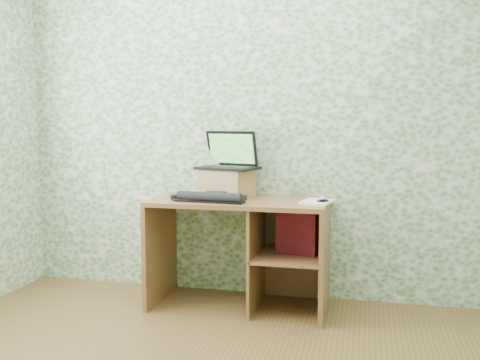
% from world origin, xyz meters
% --- Properties ---
extents(wall_back, '(3.50, 0.00, 3.50)m').
position_xyz_m(wall_back, '(0.00, 1.75, 1.30)').
color(wall_back, silver).
rests_on(wall_back, ground).
extents(desk, '(1.20, 0.60, 0.75)m').
position_xyz_m(desk, '(0.08, 1.47, 0.48)').
color(desk, brown).
rests_on(desk, floor).
extents(riser, '(0.38, 0.35, 0.19)m').
position_xyz_m(riser, '(-0.12, 1.58, 0.85)').
color(riser, '#A17648').
rests_on(riser, desk).
extents(laptop, '(0.47, 0.39, 0.27)m').
position_xyz_m(laptop, '(-0.12, 1.63, 1.01)').
color(laptop, black).
rests_on(laptop, riser).
extents(keyboard, '(0.49, 0.28, 0.07)m').
position_xyz_m(keyboard, '(-0.17, 1.33, 0.77)').
color(keyboard, black).
rests_on(keyboard, desk).
extents(headphones, '(0.26, 0.23, 0.03)m').
position_xyz_m(headphones, '(-0.34, 1.33, 0.76)').
color(headphones, black).
rests_on(headphones, desk).
extents(notepad, '(0.24, 0.30, 0.01)m').
position_xyz_m(notepad, '(0.53, 1.42, 0.76)').
color(notepad, silver).
rests_on(notepad, desk).
extents(mouse, '(0.08, 0.10, 0.03)m').
position_xyz_m(mouse, '(0.57, 1.39, 0.78)').
color(mouse, '#B9B9BB').
rests_on(mouse, notepad).
extents(pen, '(0.03, 0.13, 0.01)m').
position_xyz_m(pen, '(0.59, 1.45, 0.77)').
color(pen, black).
rests_on(pen, notepad).
extents(red_box, '(0.28, 0.13, 0.33)m').
position_xyz_m(red_box, '(0.40, 1.44, 0.55)').
color(red_box, maroon).
rests_on(red_box, desk).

